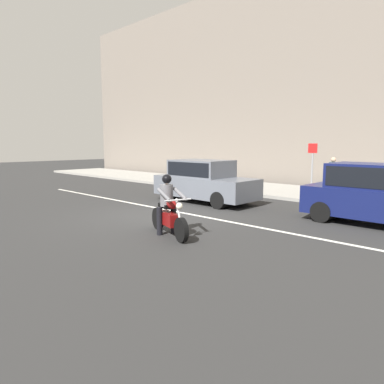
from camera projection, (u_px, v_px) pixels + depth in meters
The scene contains 9 objects.
ground_plane at pixel (156, 215), 11.86m from camera, with size 80.00×80.00×0.00m, color #2B2B2B.
sidewalk_slab at pixel (280, 191), 17.57m from camera, with size 40.00×4.40×0.14m, color #99968E.
building_facade at pixel (315, 77), 19.21m from camera, with size 40.00×1.40×11.91m, color slate.
lane_marking_stripe at pixel (177, 212), 12.46m from camera, with size 18.00×0.14×0.01m, color silver.
motorcycle_with_rider_gray at pixel (168, 211), 9.21m from camera, with size 2.05×0.93×1.60m.
parked_sedan_slate_gray at pixel (204, 181), 14.46m from camera, with size 4.39×1.82×1.72m.
parked_hatchback_navy at pixel (370, 193), 10.48m from camera, with size 3.60×1.76×1.80m.
street_sign_post at pixel (312, 162), 16.54m from camera, with size 0.44×0.08×2.28m.
pedestrian_bystander at pixel (333, 174), 14.95m from camera, with size 0.34×0.34×1.68m.
Camera 1 is at (8.92, -7.58, 2.38)m, focal length 33.17 mm.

